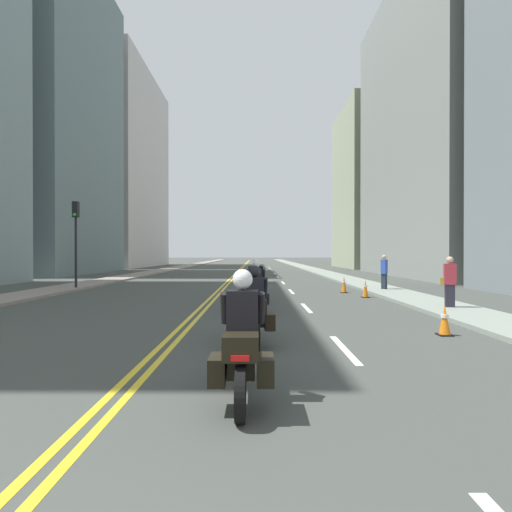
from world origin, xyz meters
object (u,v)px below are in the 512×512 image
(motorcycle_3, at_px, (256,284))
(traffic_cone_0, at_px, (366,289))
(traffic_cone_2, at_px, (345,285))
(pedestrian_1, at_px, (385,272))
(motorcycle_2, at_px, (257,292))
(motorcycle_0, at_px, (243,348))
(traffic_cone_1, at_px, (445,320))
(pedestrian_0, at_px, (450,283))
(traffic_light_near, at_px, (76,229))
(motorcycle_1, at_px, (255,311))

(motorcycle_3, xyz_separation_m, traffic_cone_0, (4.61, 1.41, -0.30))
(traffic_cone_2, bearing_deg, pedestrian_1, 19.36)
(traffic_cone_2, bearing_deg, traffic_cone_0, -77.68)
(motorcycle_2, relative_size, pedestrian_1, 1.25)
(motorcycle_0, distance_m, traffic_cone_1, 6.06)
(pedestrian_0, bearing_deg, traffic_cone_2, -55.78)
(traffic_cone_0, height_order, traffic_light_near, traffic_light_near)
(motorcycle_0, height_order, motorcycle_1, motorcycle_0)
(pedestrian_1, bearing_deg, motorcycle_2, 177.09)
(traffic_cone_1, relative_size, pedestrian_0, 0.39)
(motorcycle_0, bearing_deg, motorcycle_1, 87.43)
(pedestrian_1, bearing_deg, traffic_cone_1, -152.88)
(pedestrian_0, bearing_deg, motorcycle_1, 52.35)
(motorcycle_2, relative_size, traffic_cone_2, 2.84)
(traffic_cone_2, relative_size, pedestrian_1, 0.44)
(motorcycle_3, bearing_deg, traffic_cone_2, 41.85)
(traffic_cone_1, height_order, pedestrian_1, pedestrian_1)
(traffic_cone_1, height_order, traffic_cone_2, traffic_cone_2)
(traffic_cone_0, bearing_deg, motorcycle_3, -162.98)
(traffic_cone_0, height_order, pedestrian_0, pedestrian_0)
(pedestrian_0, xyz_separation_m, pedestrian_1, (0.00, 6.78, 0.01))
(traffic_cone_1, distance_m, pedestrian_0, 4.52)
(motorcycle_3, height_order, pedestrian_0, pedestrian_0)
(motorcycle_3, xyz_separation_m, pedestrian_1, (6.28, 4.24, 0.26))
(traffic_light_near, bearing_deg, pedestrian_1, -3.34)
(motorcycle_3, relative_size, pedestrian_0, 1.28)
(motorcycle_0, height_order, pedestrian_1, pedestrian_1)
(motorcycle_3, distance_m, pedestrian_1, 7.58)
(traffic_cone_1, distance_m, pedestrian_1, 10.99)
(traffic_cone_0, bearing_deg, motorcycle_0, -111.52)
(traffic_cone_1, height_order, pedestrian_0, pedestrian_0)
(traffic_light_near, bearing_deg, motorcycle_3, -29.25)
(motorcycle_2, height_order, motorcycle_3, motorcycle_3)
(motorcycle_0, height_order, traffic_light_near, traffic_light_near)
(traffic_cone_2, bearing_deg, pedestrian_0, -70.63)
(motorcycle_3, distance_m, traffic_cone_1, 7.84)
(motorcycle_1, height_order, pedestrian_0, pedestrian_0)
(traffic_cone_2, bearing_deg, motorcycle_3, -139.95)
(traffic_cone_0, xyz_separation_m, traffic_cone_2, (-0.45, 2.08, 0.02))
(traffic_cone_2, xyz_separation_m, pedestrian_1, (2.12, 0.75, 0.53))
(pedestrian_0, bearing_deg, motorcycle_3, -7.24)
(motorcycle_0, xyz_separation_m, traffic_light_near, (-9.01, 15.81, 2.44))
(traffic_cone_2, xyz_separation_m, traffic_light_near, (-13.32, 1.65, 2.71))
(traffic_cone_0, bearing_deg, pedestrian_0, -67.14)
(motorcycle_0, relative_size, motorcycle_3, 0.98)
(motorcycle_3, relative_size, traffic_cone_2, 2.87)
(traffic_cone_1, xyz_separation_m, traffic_light_near, (-13.45, 11.70, 2.76))
(motorcycle_2, bearing_deg, motorcycle_3, 89.06)
(motorcycle_1, height_order, motorcycle_3, motorcycle_3)
(pedestrian_0, height_order, pedestrian_1, pedestrian_1)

